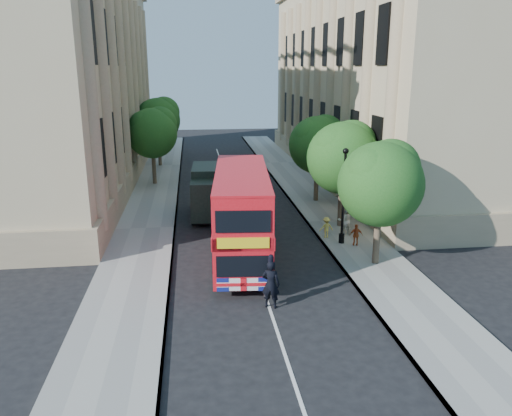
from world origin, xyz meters
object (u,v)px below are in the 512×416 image
object	(u,v)px
police_constable	(271,284)
woman_pedestrian	(344,220)
lamp_post	(343,200)
box_van	(210,193)
double_decker_bus	(242,213)

from	to	relation	value
police_constable	woman_pedestrian	xyz separation A→B (m)	(5.50, 8.11, -0.02)
lamp_post	woman_pedestrian	size ratio (longest dim) A/B	3.03
woman_pedestrian	police_constable	bearing A→B (deg)	45.59
box_van	woman_pedestrian	world-z (taller)	box_van
box_van	woman_pedestrian	bearing A→B (deg)	-31.09
box_van	police_constable	size ratio (longest dim) A/B	2.83
double_decker_bus	police_constable	world-z (taller)	double_decker_bus
double_decker_bus	police_constable	size ratio (longest dim) A/B	4.86
double_decker_bus	box_van	distance (m)	7.88
box_van	woman_pedestrian	distance (m)	8.91
woman_pedestrian	lamp_post	bearing A→B (deg)	57.48
double_decker_bus	lamp_post	bearing A→B (deg)	18.96
lamp_post	woman_pedestrian	world-z (taller)	lamp_post
box_van	woman_pedestrian	size ratio (longest dim) A/B	3.30
box_van	police_constable	bearing A→B (deg)	-78.83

